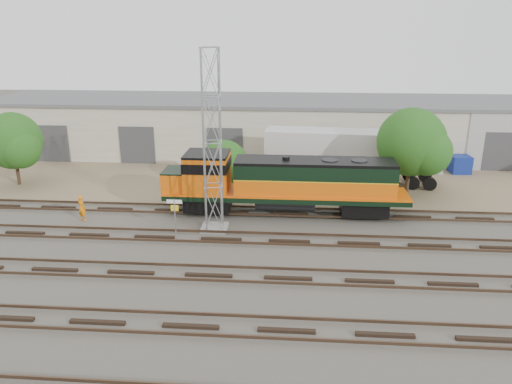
# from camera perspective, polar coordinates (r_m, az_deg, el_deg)

# --- Properties ---
(ground) EXTENTS (140.00, 140.00, 0.00)m
(ground) POSITION_cam_1_polar(r_m,az_deg,el_deg) (27.91, 3.79, -7.01)
(ground) COLOR #47423A
(ground) RESTS_ON ground
(dirt_strip) EXTENTS (80.00, 16.00, 0.02)m
(dirt_strip) POSITION_cam_1_polar(r_m,az_deg,el_deg) (41.95, 4.07, 1.85)
(dirt_strip) COLOR #726047
(dirt_strip) RESTS_ON ground
(tracks) EXTENTS (80.00, 20.40, 0.28)m
(tracks) POSITION_cam_1_polar(r_m,az_deg,el_deg) (25.20, 3.70, -9.78)
(tracks) COLOR black
(tracks) RESTS_ON ground
(warehouse) EXTENTS (58.40, 10.40, 5.30)m
(warehouse) POSITION_cam_1_polar(r_m,az_deg,el_deg) (49.07, 4.28, 7.48)
(warehouse) COLOR beige
(warehouse) RESTS_ON ground
(locomotive) EXTENTS (16.02, 2.81, 3.85)m
(locomotive) POSITION_cam_1_polar(r_m,az_deg,el_deg) (32.70, 2.89, 1.09)
(locomotive) COLOR black
(locomotive) RESTS_ON tracks
(signal_tower) EXTENTS (1.60, 1.60, 10.87)m
(signal_tower) POSITION_cam_1_polar(r_m,az_deg,el_deg) (29.47, -5.03, 5.25)
(signal_tower) COLOR gray
(signal_tower) RESTS_ON ground
(sign_post) EXTENTS (0.92, 0.07, 2.24)m
(sign_post) POSITION_cam_1_polar(r_m,az_deg,el_deg) (30.11, -9.28, -2.02)
(sign_post) COLOR gray
(sign_post) RESTS_ON ground
(worker) EXTENTS (0.74, 0.65, 1.69)m
(worker) POSITION_cam_1_polar(r_m,az_deg,el_deg) (34.01, -19.28, -1.73)
(worker) COLOR orange
(worker) RESTS_ON ground
(semi_trailer) EXTENTS (13.76, 3.85, 4.18)m
(semi_trailer) POSITION_cam_1_polar(r_m,az_deg,el_deg) (40.18, 11.34, 4.66)
(semi_trailer) COLOR silver
(semi_trailer) RESTS_ON ground
(dumpster_blue) EXTENTS (1.71, 1.62, 1.50)m
(dumpster_blue) POSITION_cam_1_polar(r_m,az_deg,el_deg) (45.97, 22.28, 2.94)
(dumpster_blue) COLOR navy
(dumpster_blue) RESTS_ON ground
(tree_west) EXTENTS (4.61, 4.39, 5.74)m
(tree_west) POSITION_cam_1_polar(r_m,az_deg,el_deg) (42.75, -25.86, 5.09)
(tree_west) COLOR #382619
(tree_west) RESTS_ON ground
(tree_mid) EXTENTS (4.10, 3.91, 3.91)m
(tree_mid) POSITION_cam_1_polar(r_m,az_deg,el_deg) (38.62, -3.44, 2.89)
(tree_mid) COLOR #382619
(tree_mid) RESTS_ON ground
(tree_east) EXTENTS (5.12, 4.87, 6.58)m
(tree_east) POSITION_cam_1_polar(r_m,az_deg,el_deg) (37.11, 17.76, 5.19)
(tree_east) COLOR #382619
(tree_east) RESTS_ON ground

